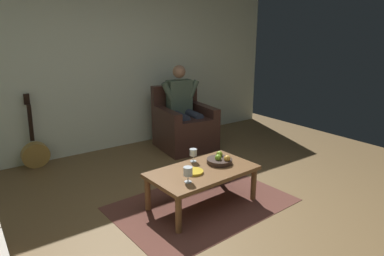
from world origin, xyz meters
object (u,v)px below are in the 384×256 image
at_px(wine_glass_far, 193,153).
at_px(wine_glass_near, 188,172).
at_px(armchair, 184,127).
at_px(person_seated, 183,105).
at_px(decorative_dish, 194,172).
at_px(guitar, 35,152).
at_px(fruit_bowl, 220,160).
at_px(coffee_table, 202,174).

bearing_deg(wine_glass_far, wine_glass_near, 48.72).
xyz_separation_m(armchair, person_seated, (-0.00, -0.01, 0.35)).
bearing_deg(person_seated, wine_glass_near, 63.44).
bearing_deg(decorative_dish, wine_glass_far, -125.07).
height_order(guitar, fruit_bowl, guitar).
bearing_deg(guitar, wine_glass_near, 111.82).
bearing_deg(wine_glass_near, decorative_dish, -139.87).
relative_size(guitar, fruit_bowl, 3.63).
relative_size(wine_glass_far, fruit_bowl, 0.53).
distance_m(coffee_table, wine_glass_far, 0.29).
distance_m(wine_glass_far, fruit_bowl, 0.30).
relative_size(coffee_table, wine_glass_far, 7.91).
bearing_deg(guitar, armchair, 167.41).
bearing_deg(guitar, coffee_table, 119.61).
height_order(person_seated, guitar, person_seated).
height_order(armchair, wine_glass_near, armchair).
bearing_deg(guitar, person_seated, 167.78).
distance_m(person_seated, wine_glass_near, 2.15).
bearing_deg(armchair, person_seated, -90.00).
bearing_deg(fruit_bowl, decorative_dish, 6.75).
distance_m(guitar, wine_glass_near, 2.44).
bearing_deg(wine_glass_far, armchair, -120.67).
xyz_separation_m(armchair, wine_glass_near, (1.17, 1.79, 0.17)).
distance_m(person_seated, decorative_dish, 1.95).
height_order(guitar, decorative_dish, guitar).
bearing_deg(fruit_bowl, coffee_table, 7.16).
relative_size(coffee_table, decorative_dish, 5.77).
distance_m(armchair, coffee_table, 1.85).
xyz_separation_m(guitar, wine_glass_near, (-0.90, 2.25, 0.28)).
height_order(wine_glass_near, decorative_dish, wine_glass_near).
relative_size(armchair, decorative_dish, 4.78).
bearing_deg(wine_glass_far, decorative_dish, 54.93).
xyz_separation_m(armchair, fruit_bowl, (0.62, 1.60, 0.10)).
bearing_deg(person_seated, coffee_table, 68.28).
bearing_deg(fruit_bowl, person_seated, -111.11).
bearing_deg(wine_glass_near, guitar, -68.18).
distance_m(armchair, wine_glass_near, 2.14).
distance_m(guitar, wine_glass_far, 2.25).
height_order(armchair, fruit_bowl, armchair).
distance_m(armchair, fruit_bowl, 1.72).
distance_m(coffee_table, guitar, 2.41).
height_order(fruit_bowl, decorative_dish, fruit_bowl).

